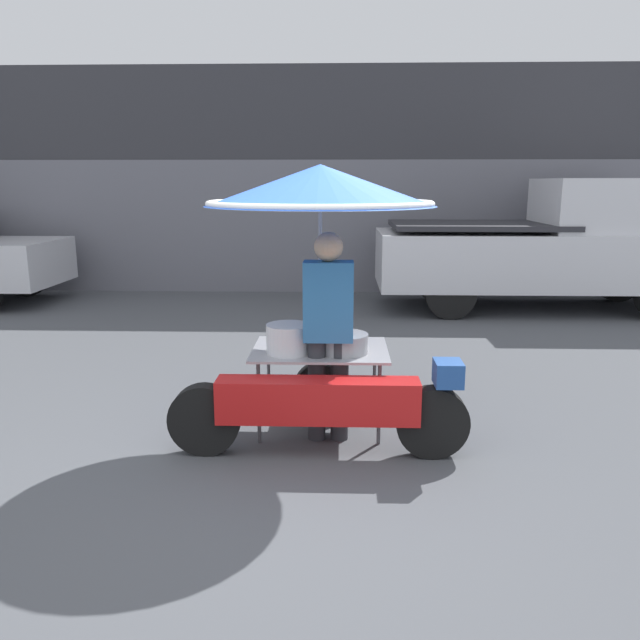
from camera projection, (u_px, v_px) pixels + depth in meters
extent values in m
plane|color=#4C4F54|center=(283.00, 473.00, 4.40)|extent=(36.00, 36.00, 0.00)
cube|color=#38383D|center=(320.00, 182.00, 12.23)|extent=(28.00, 2.00, 4.03)
cube|color=slate|center=(319.00, 227.00, 11.40)|extent=(23.80, 0.06, 2.40)
cylinder|color=black|center=(432.00, 422.00, 4.62)|extent=(0.54, 0.14, 0.54)
cylinder|color=black|center=(205.00, 419.00, 4.67)|extent=(0.54, 0.14, 0.54)
cube|color=red|center=(318.00, 400.00, 4.61)|extent=(1.50, 0.24, 0.32)
cube|color=#234C93|center=(448.00, 373.00, 4.53)|extent=(0.20, 0.24, 0.18)
cylinder|color=black|center=(321.00, 390.00, 5.42)|extent=(0.49, 0.14, 0.49)
cylinder|color=#515156|center=(379.00, 404.00, 4.82)|extent=(0.03, 0.03, 0.66)
cylinder|color=#515156|center=(374.00, 377.00, 5.49)|extent=(0.03, 0.03, 0.66)
cylinder|color=#515156|center=(259.00, 403.00, 4.85)|extent=(0.03, 0.03, 0.66)
cylinder|color=#515156|center=(269.00, 376.00, 5.52)|extent=(0.03, 0.03, 0.66)
cube|color=#9E9EA3|center=(320.00, 350.00, 5.09)|extent=(1.10, 0.80, 0.02)
cylinder|color=#B2B2B7|center=(320.00, 279.00, 4.97)|extent=(0.03, 0.03, 1.15)
cone|color=blue|center=(320.00, 185.00, 4.81)|extent=(1.80, 1.80, 0.32)
torus|color=white|center=(320.00, 203.00, 4.84)|extent=(1.76, 1.76, 0.05)
cylinder|color=silver|center=(288.00, 339.00, 4.94)|extent=(0.35, 0.35, 0.23)
cylinder|color=#939399|center=(344.00, 343.00, 4.95)|extent=(0.39, 0.39, 0.16)
cylinder|color=#B7B7BC|center=(314.00, 338.00, 5.24)|extent=(0.25, 0.25, 0.09)
cylinder|color=#2D2D33|center=(317.00, 390.00, 4.91)|extent=(0.14, 0.14, 0.81)
cylinder|color=#2D2D33|center=(339.00, 390.00, 4.91)|extent=(0.14, 0.14, 0.81)
cube|color=teal|center=(328.00, 301.00, 4.76)|extent=(0.38, 0.22, 0.61)
sphere|color=tan|center=(329.00, 247.00, 4.67)|extent=(0.22, 0.22, 0.22)
cylinder|color=black|center=(27.00, 278.00, 11.19)|extent=(0.66, 0.20, 0.66)
cylinder|color=black|center=(618.00, 279.00, 10.69)|extent=(0.75, 0.24, 0.75)
cylinder|color=black|center=(450.00, 294.00, 9.32)|extent=(0.75, 0.24, 0.75)
cylinder|color=black|center=(435.00, 278.00, 10.79)|extent=(0.75, 0.24, 0.75)
cube|color=silver|center=(542.00, 259.00, 9.91)|extent=(5.20, 1.78, 0.86)
cube|color=silver|center=(600.00, 205.00, 9.70)|extent=(1.77, 1.64, 0.82)
cube|color=#2D2D33|center=(478.00, 225.00, 9.83)|extent=(2.70, 1.71, 0.08)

